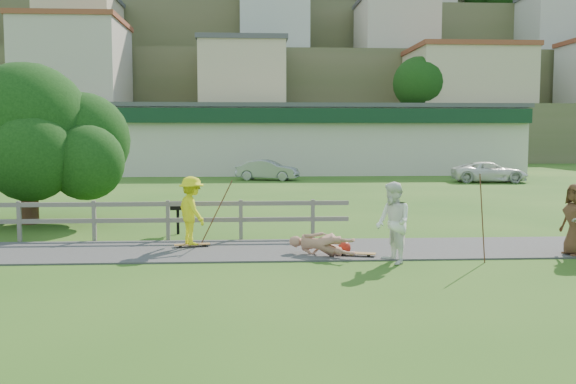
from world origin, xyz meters
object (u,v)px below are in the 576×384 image
(bbq, at_px, (178,218))
(spectator_c, at_px, (576,220))
(car_silver, at_px, (267,170))
(car_white, at_px, (490,172))
(skater_fallen, at_px, (321,244))
(tree, at_px, (28,163))
(spectator_a, at_px, (393,223))
(skater_rider, at_px, (192,214))

(bbq, bearing_deg, spectator_c, -29.19)
(car_silver, height_order, car_white, car_silver)
(skater_fallen, height_order, car_white, car_white)
(car_silver, bearing_deg, spectator_c, -149.81)
(car_white, relative_size, tree, 0.68)
(skater_fallen, relative_size, car_white, 0.37)
(spectator_c, xyz_separation_m, car_white, (6.84, 23.39, -0.25))
(car_silver, xyz_separation_m, bbq, (-3.25, -22.06, -0.17))
(tree, bearing_deg, car_silver, 66.93)
(skater_fallen, xyz_separation_m, car_silver, (-0.53, 25.79, 0.34))
(spectator_c, bearing_deg, spectator_a, -92.96)
(spectator_a, xyz_separation_m, tree, (-10.36, 7.12, 1.05))
(car_silver, distance_m, car_white, 13.69)
(car_silver, relative_size, car_white, 0.88)
(car_white, height_order, tree, tree)
(skater_fallen, height_order, spectator_c, spectator_c)
(skater_fallen, distance_m, spectator_c, 6.10)
(spectator_a, height_order, car_white, spectator_a)
(spectator_c, xyz_separation_m, car_silver, (-6.59, 26.05, -0.23))
(car_silver, height_order, tree, tree)
(spectator_c, height_order, car_silver, spectator_c)
(skater_rider, relative_size, spectator_c, 1.00)
(skater_rider, height_order, skater_fallen, skater_rider)
(car_silver, bearing_deg, spectator_a, -159.62)
(car_white, bearing_deg, skater_fallen, 156.86)
(tree, bearing_deg, spectator_c, -23.62)
(car_silver, distance_m, bbq, 22.30)
(spectator_c, relative_size, tree, 0.26)
(spectator_c, relative_size, car_silver, 0.44)
(car_white, distance_m, tree, 27.56)
(car_white, xyz_separation_m, tree, (-21.75, -16.88, 1.35))
(car_white, bearing_deg, tree, 133.82)
(spectator_a, height_order, tree, tree)
(car_white, bearing_deg, spectator_c, 169.71)
(skater_rider, bearing_deg, skater_fallen, -142.91)
(bbq, bearing_deg, spectator_a, -48.02)
(skater_rider, bearing_deg, car_silver, -35.68)
(bbq, bearing_deg, car_silver, 74.48)
(spectator_c, bearing_deg, skater_fallen, -102.86)
(spectator_a, relative_size, spectator_c, 1.06)
(skater_rider, xyz_separation_m, spectator_a, (4.69, -2.22, 0.05))
(skater_fallen, height_order, tree, tree)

